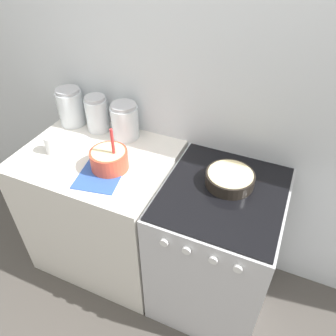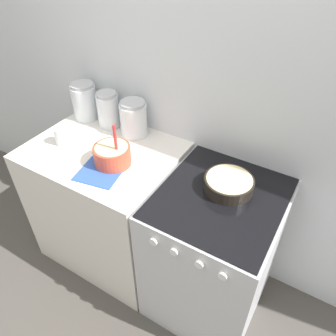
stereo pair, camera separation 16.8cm
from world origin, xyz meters
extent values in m
plane|color=#4C4742|center=(0.00, 0.00, 0.00)|extent=(12.00, 12.00, 0.00)
cube|color=silver|center=(0.00, 0.70, 1.20)|extent=(4.72, 0.05, 2.40)
cube|color=silver|center=(-0.43, 0.34, 0.45)|extent=(0.86, 0.68, 0.89)
cube|color=silver|center=(0.32, 0.34, 0.44)|extent=(0.62, 0.68, 0.88)
cube|color=black|center=(0.32, 0.34, 0.89)|extent=(0.59, 0.65, 0.01)
cylinder|color=white|center=(0.15, -0.01, 0.81)|extent=(0.04, 0.02, 0.04)
cylinder|color=white|center=(0.26, -0.01, 0.81)|extent=(0.04, 0.02, 0.04)
cylinder|color=white|center=(0.38, -0.01, 0.81)|extent=(0.04, 0.02, 0.04)
cylinder|color=white|center=(0.49, -0.01, 0.81)|extent=(0.04, 0.02, 0.04)
cylinder|color=#D84C33|center=(-0.29, 0.27, 0.95)|extent=(0.20, 0.20, 0.11)
cylinder|color=beige|center=(-0.29, 0.27, 0.97)|extent=(0.18, 0.18, 0.06)
cylinder|color=red|center=(-0.26, 0.27, 1.03)|extent=(0.02, 0.02, 0.23)
cylinder|color=black|center=(0.33, 0.41, 0.92)|extent=(0.25, 0.25, 0.07)
cylinder|color=beige|center=(0.33, 0.41, 0.93)|extent=(0.23, 0.23, 0.06)
cylinder|color=silver|center=(-0.75, 0.58, 1.00)|extent=(0.16, 0.16, 0.22)
cylinder|color=tan|center=(-0.75, 0.58, 0.96)|extent=(0.14, 0.14, 0.13)
cylinder|color=#B2B2B7|center=(-0.75, 0.58, 1.12)|extent=(0.14, 0.14, 0.02)
cylinder|color=silver|center=(-0.56, 0.58, 0.99)|extent=(0.14, 0.14, 0.20)
cylinder|color=silver|center=(-0.56, 0.58, 0.95)|extent=(0.12, 0.12, 0.12)
cylinder|color=#B2B2B7|center=(-0.56, 0.58, 1.11)|extent=(0.12, 0.12, 0.02)
cylinder|color=silver|center=(-0.36, 0.58, 0.99)|extent=(0.16, 0.16, 0.20)
cylinder|color=red|center=(-0.36, 0.58, 0.95)|extent=(0.14, 0.14, 0.12)
cylinder|color=#B2B2B7|center=(-0.36, 0.58, 1.10)|extent=(0.15, 0.15, 0.02)
cylinder|color=silver|center=(-0.67, 0.27, 0.94)|extent=(0.07, 0.07, 0.10)
cube|color=#3359B2|center=(-0.30, 0.20, 0.89)|extent=(0.27, 0.30, 0.01)
camera|label=1|loc=(0.54, -0.85, 2.01)|focal=35.00mm
camera|label=2|loc=(0.69, -0.78, 2.01)|focal=35.00mm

